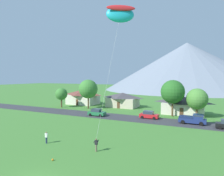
% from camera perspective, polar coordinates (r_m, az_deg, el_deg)
% --- Properties ---
extents(road_strip, '(160.00, 6.70, 0.08)m').
position_cam_1_polar(road_strip, '(46.08, 7.60, -8.69)').
color(road_strip, '#38383D').
rests_on(road_strip, ground).
extents(mountain_west_ridge, '(116.45, 116.45, 33.71)m').
position_cam_1_polar(mountain_west_ridge, '(155.48, 20.33, 5.80)').
color(mountain_west_ridge, gray).
rests_on(mountain_west_ridge, ground).
extents(house_leftmost, '(10.72, 6.85, 4.46)m').
position_cam_1_polar(house_leftmost, '(54.67, 19.48, -4.54)').
color(house_leftmost, beige).
rests_on(house_leftmost, ground).
extents(house_left_center, '(9.85, 6.90, 4.48)m').
position_cam_1_polar(house_left_center, '(63.31, 3.01, -3.28)').
color(house_left_center, beige).
rests_on(house_left_center, ground).
extents(house_right_center, '(10.52, 7.40, 5.05)m').
position_cam_1_polar(house_right_center, '(70.28, -8.21, -2.41)').
color(house_right_center, beige).
rests_on(house_right_center, ground).
extents(tree_left_of_center, '(5.62, 5.62, 8.66)m').
position_cam_1_polar(tree_left_of_center, '(60.26, -6.75, -0.29)').
color(tree_left_of_center, brown).
rests_on(tree_left_of_center, ground).
extents(tree_right_of_center, '(5.66, 5.66, 8.75)m').
position_cam_1_polar(tree_right_of_center, '(50.40, 16.78, -1.03)').
color(tree_right_of_center, brown).
rests_on(tree_right_of_center, ground).
extents(tree_near_right, '(3.71, 3.71, 6.02)m').
position_cam_1_polar(tree_near_right, '(64.14, -14.12, -1.67)').
color(tree_near_right, brown).
rests_on(tree_near_right, ground).
extents(tree_far_right, '(4.84, 4.84, 6.83)m').
position_cam_1_polar(tree_far_right, '(50.47, 22.91, -2.86)').
color(tree_far_right, brown).
rests_on(tree_far_right, ground).
extents(parked_car_red_west_end, '(4.21, 2.09, 1.68)m').
position_cam_1_polar(parked_car_red_west_end, '(46.84, 10.41, -7.49)').
color(parked_car_red_west_end, red).
rests_on(parked_car_red_west_end, road_strip).
extents(parked_car_green_mid_west, '(4.28, 2.24, 1.68)m').
position_cam_1_polar(parked_car_green_mid_west, '(49.17, -4.34, -6.92)').
color(parked_car_green_mid_west, '#237042').
rests_on(parked_car_green_mid_west, road_strip).
extents(pickup_truck_navy_west_side, '(5.23, 2.38, 1.99)m').
position_cam_1_polar(pickup_truck_navy_west_side, '(44.01, 21.95, -8.12)').
color(pickup_truck_navy_west_side, navy).
rests_on(pickup_truck_navy_west_side, road_strip).
extents(kite_flyer_with_kite, '(4.38, 7.31, 19.84)m').
position_cam_1_polar(kite_flyer_with_kite, '(30.79, 2.28, 19.98)').
color(kite_flyer_with_kite, '#70604C').
rests_on(kite_flyer_with_kite, ground).
extents(watcher_person, '(0.56, 0.24, 1.68)m').
position_cam_1_polar(watcher_person, '(31.20, -18.06, -13.10)').
color(watcher_person, navy).
rests_on(watcher_person, ground).
extents(soccer_ball, '(0.24, 0.24, 0.24)m').
position_cam_1_polar(soccer_ball, '(25.31, -16.43, -18.85)').
color(soccer_ball, orange).
rests_on(soccer_ball, ground).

